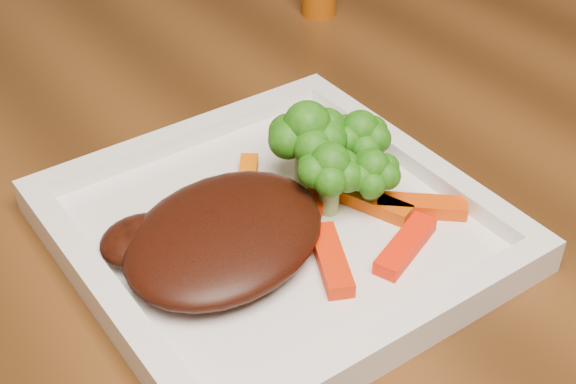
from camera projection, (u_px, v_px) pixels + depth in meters
dining_table at (417, 375)px, 0.94m from camera, size 1.60×0.90×0.75m
plate at (276, 232)px, 0.55m from camera, size 0.27×0.27×0.01m
steak at (225, 235)px, 0.52m from camera, size 0.18×0.16×0.03m
broccoli_0 at (307, 144)px, 0.57m from camera, size 0.07×0.07×0.07m
broccoli_1 at (360, 139)px, 0.58m from camera, size 0.06×0.06×0.06m
broccoli_2 at (372, 174)px, 0.55m from camera, size 0.05×0.05×0.06m
broccoli_3 at (330, 175)px, 0.55m from camera, size 0.06×0.06×0.06m
carrot_0 at (406, 245)px, 0.53m from camera, size 0.06×0.04×0.01m
carrot_1 at (421, 206)px, 0.56m from camera, size 0.06×0.05×0.01m
carrot_2 at (331, 259)px, 0.52m from camera, size 0.04×0.06×0.01m
carrot_3 at (349, 142)px, 0.62m from camera, size 0.05×0.02×0.01m
carrot_4 at (248, 178)px, 0.59m from camera, size 0.04×0.05×0.01m
carrot_5 at (373, 203)px, 0.56m from camera, size 0.03×0.06×0.01m
carrot_6 at (320, 188)px, 0.58m from camera, size 0.05×0.05×0.01m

